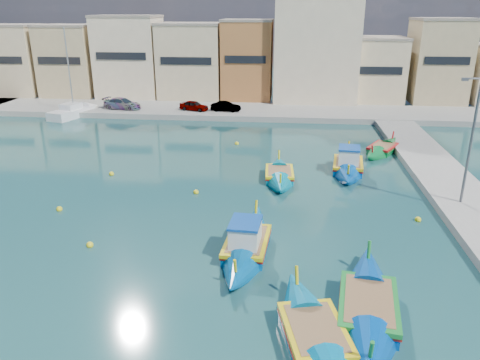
% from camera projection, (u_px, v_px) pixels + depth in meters
% --- Properties ---
extents(ground, '(160.00, 160.00, 0.00)m').
position_uv_depth(ground, '(153.00, 241.00, 24.69)').
color(ground, '#163F44').
rests_on(ground, ground).
extents(north_quay, '(80.00, 8.00, 0.60)m').
position_uv_depth(north_quay, '(229.00, 111.00, 54.46)').
color(north_quay, gray).
rests_on(north_quay, ground).
extents(north_townhouses, '(83.20, 7.87, 10.19)m').
position_uv_depth(north_townhouses, '(288.00, 64.00, 59.07)').
color(north_townhouses, '#CDB78E').
rests_on(north_townhouses, ground).
extents(church_block, '(10.00, 10.00, 19.10)m').
position_uv_depth(church_block, '(316.00, 35.00, 58.17)').
color(church_block, beige).
rests_on(church_block, ground).
extents(quay_street_lamp, '(1.18, 0.16, 8.00)m').
position_uv_depth(quay_street_lamp, '(470.00, 141.00, 27.11)').
color(quay_street_lamp, '#595B60').
rests_on(quay_street_lamp, ground).
extents(parked_cars, '(16.10, 2.60, 1.27)m').
position_uv_depth(parked_cars, '(163.00, 105.00, 53.47)').
color(parked_cars, '#4C1919').
rests_on(parked_cars, north_quay).
extents(luzzu_turquoise_cabin, '(2.61, 9.23, 2.93)m').
position_uv_depth(luzzu_turquoise_cabin, '(247.00, 245.00, 23.49)').
color(luzzu_turquoise_cabin, '#005599').
rests_on(luzzu_turquoise_cabin, ground).
extents(luzzu_blue_cabin, '(3.04, 8.71, 3.02)m').
position_uv_depth(luzzu_blue_cabin, '(348.00, 166.00, 35.27)').
color(luzzu_blue_cabin, '#004CA9').
rests_on(luzzu_blue_cabin, ground).
extents(luzzu_cyan_mid, '(5.12, 7.43, 2.22)m').
position_uv_depth(luzzu_cyan_mid, '(382.00, 150.00, 39.89)').
color(luzzu_cyan_mid, '#0A7031').
rests_on(luzzu_cyan_mid, ground).
extents(luzzu_green, '(2.22, 7.52, 2.35)m').
position_uv_depth(luzzu_green, '(279.00, 176.00, 33.58)').
color(luzzu_green, '#007B99').
rests_on(luzzu_green, ground).
extents(luzzu_blue_south, '(3.50, 9.81, 2.77)m').
position_uv_depth(luzzu_blue_south, '(368.00, 310.00, 18.59)').
color(luzzu_blue_south, '#00429E').
rests_on(luzzu_blue_south, ground).
extents(luzzu_cyan_south, '(3.83, 8.49, 2.56)m').
position_uv_depth(luzzu_cyan_south, '(315.00, 338.00, 17.03)').
color(luzzu_cyan_south, '#006EA0').
rests_on(luzzu_cyan_south, ground).
extents(yacht_north, '(4.54, 8.16, 10.50)m').
position_uv_depth(yacht_north, '(82.00, 111.00, 54.17)').
color(yacht_north, white).
rests_on(yacht_north, ground).
extents(mooring_buoys, '(21.70, 21.01, 0.36)m').
position_uv_depth(mooring_buoys, '(193.00, 199.00, 29.99)').
color(mooring_buoys, yellow).
rests_on(mooring_buoys, ground).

